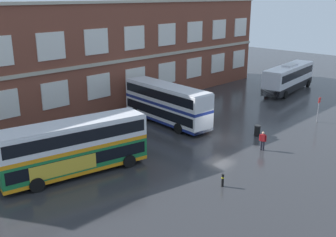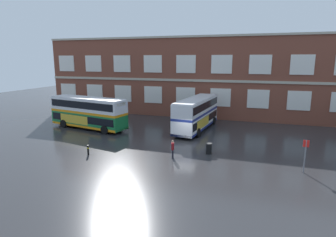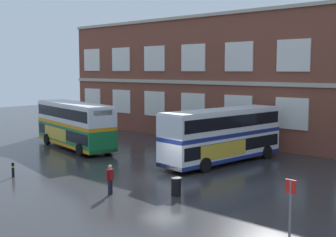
# 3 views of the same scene
# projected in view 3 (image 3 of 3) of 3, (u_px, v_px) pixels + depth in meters

# --- Properties ---
(ground_plane) EXTENTS (120.00, 120.00, 0.00)m
(ground_plane) POSITION_uv_depth(u_px,v_px,m) (183.00, 174.00, 29.90)
(ground_plane) COLOR #2B2B2D
(brick_terminal_building) EXTENTS (53.12, 8.19, 12.32)m
(brick_terminal_building) POSITION_uv_depth(u_px,v_px,m) (286.00, 80.00, 41.59)
(brick_terminal_building) COLOR brown
(brick_terminal_building) RESTS_ON ground
(double_decker_near) EXTENTS (11.29, 4.70, 4.07)m
(double_decker_near) POSITION_uv_depth(u_px,v_px,m) (74.00, 124.00, 39.75)
(double_decker_near) COLOR #197038
(double_decker_near) RESTS_ON ground
(double_decker_middle) EXTENTS (3.62, 11.19, 4.07)m
(double_decker_middle) POSITION_uv_depth(u_px,v_px,m) (223.00, 135.00, 33.39)
(double_decker_middle) COLOR silver
(double_decker_middle) RESTS_ON ground
(waiting_passenger) EXTENTS (0.34, 0.64, 1.70)m
(waiting_passenger) POSITION_uv_depth(u_px,v_px,m) (110.00, 178.00, 25.01)
(waiting_passenger) COLOR black
(waiting_passenger) RESTS_ON ground
(bus_stand_flag) EXTENTS (0.44, 0.10, 2.70)m
(bus_stand_flag) POSITION_uv_depth(u_px,v_px,m) (290.00, 206.00, 17.62)
(bus_stand_flag) COLOR slate
(bus_stand_flag) RESTS_ON ground
(station_litter_bin) EXTENTS (0.60, 0.60, 1.03)m
(station_litter_bin) POSITION_uv_depth(u_px,v_px,m) (176.00, 187.00, 24.82)
(station_litter_bin) COLOR black
(station_litter_bin) RESTS_ON ground
(safety_bollard_west) EXTENTS (0.19, 0.19, 0.95)m
(safety_bollard_west) POSITION_uv_depth(u_px,v_px,m) (13.00, 170.00, 29.15)
(safety_bollard_west) COLOR black
(safety_bollard_west) RESTS_ON ground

